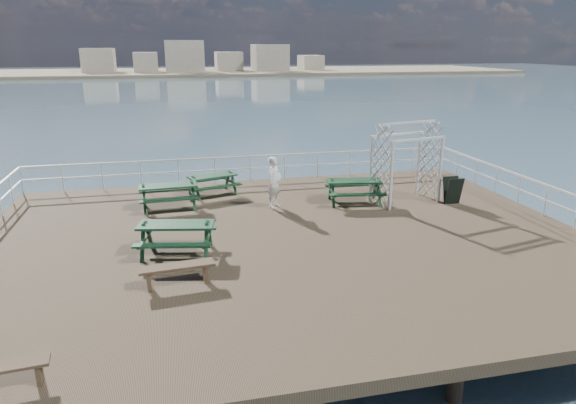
% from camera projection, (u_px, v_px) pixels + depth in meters
% --- Properties ---
extents(ground, '(18.00, 14.00, 0.30)m').
position_uv_depth(ground, '(287.00, 242.00, 15.34)').
color(ground, brown).
rests_on(ground, ground).
extents(sea_backdrop, '(300.00, 300.00, 9.20)m').
position_uv_depth(sea_backdrop, '(223.00, 68.00, 143.03)').
color(sea_backdrop, '#456475').
rests_on(sea_backdrop, ground).
extents(railing, '(17.77, 13.76, 1.10)m').
position_uv_depth(railing, '(268.00, 187.00, 17.42)').
color(railing, silver).
rests_on(railing, ground).
extents(picnic_table_a, '(2.15, 1.92, 0.87)m').
position_uv_depth(picnic_table_a, '(213.00, 180.00, 19.52)').
color(picnic_table_a, '#163D24').
rests_on(picnic_table_a, ground).
extents(picnic_table_b, '(2.06, 1.70, 0.97)m').
position_uv_depth(picnic_table_b, '(168.00, 191.00, 17.87)').
color(picnic_table_b, '#163D24').
rests_on(picnic_table_b, ground).
extents(picnic_table_c, '(2.23, 1.91, 0.97)m').
position_uv_depth(picnic_table_c, '(355.00, 186.00, 18.49)').
color(picnic_table_c, '#163D24').
rests_on(picnic_table_c, ground).
extents(picnic_table_d, '(2.31, 2.01, 0.99)m').
position_uv_depth(picnic_table_d, '(176.00, 232.00, 13.93)').
color(picnic_table_d, '#163D24').
rests_on(picnic_table_d, ground).
extents(flat_bench_near, '(1.80, 0.59, 0.51)m').
position_uv_depth(flat_bench_near, '(177.00, 270.00, 12.16)').
color(flat_bench_near, brown).
rests_on(flat_bench_near, ground).
extents(flat_bench_far, '(1.55, 0.52, 0.44)m').
position_uv_depth(flat_bench_far, '(0.00, 372.00, 8.45)').
color(flat_bench_far, brown).
rests_on(flat_bench_far, ground).
extents(trellis_arbor, '(2.57, 1.74, 2.93)m').
position_uv_depth(trellis_arbor, '(406.00, 167.00, 18.43)').
color(trellis_arbor, silver).
rests_on(trellis_arbor, ground).
extents(sandwich_board, '(0.62, 0.47, 0.99)m').
position_uv_depth(sandwich_board, '(453.00, 191.00, 18.42)').
color(sandwich_board, black).
rests_on(sandwich_board, ground).
extents(person, '(0.78, 0.77, 1.81)m').
position_uv_depth(person, '(274.00, 182.00, 17.90)').
color(person, white).
rests_on(person, ground).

